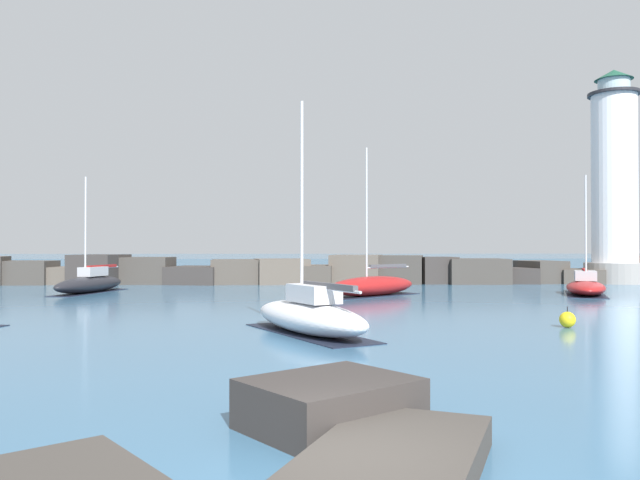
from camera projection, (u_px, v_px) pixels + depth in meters
name	position (u px, v px, depth m)	size (l,w,h in m)	color
open_sea_beyond	(294.00, 265.00, 114.04)	(400.00, 116.00, 0.01)	#2D5B7F
breakwater_jetty	(311.00, 271.00, 54.29)	(63.46, 6.97, 2.55)	#4C443D
lighthouse	(614.00, 187.00, 54.90)	(5.14, 5.14, 18.86)	gray
foreground_rocks	(107.00, 449.00, 8.38)	(12.18, 8.42, 1.18)	#423D38
sailboat_moored_0	(90.00, 283.00, 43.38)	(3.50, 8.48, 8.01)	black
sailboat_moored_1	(373.00, 286.00, 40.50)	(7.25, 6.72, 9.59)	maroon
sailboat_moored_2	(309.00, 315.00, 22.78)	(5.15, 7.48, 8.65)	white
sailboat_moored_5	(586.00, 286.00, 41.43)	(4.97, 7.43, 7.92)	maroon
mooring_buoy_orange_near	(567.00, 320.00, 24.47)	(0.63, 0.63, 0.83)	yellow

